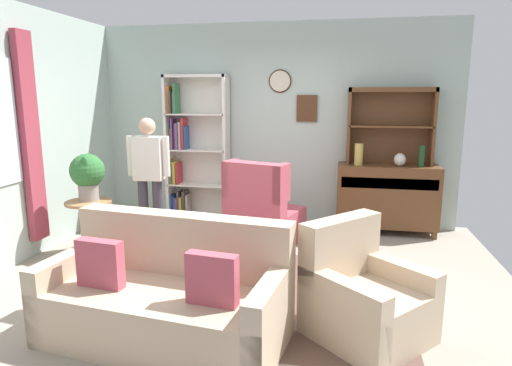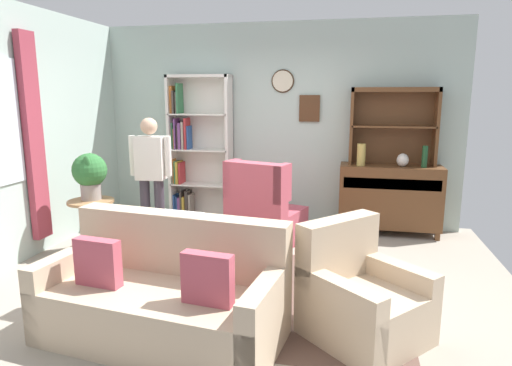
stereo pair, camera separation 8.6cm
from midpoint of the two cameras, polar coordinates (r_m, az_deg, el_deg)
name	(u,v)px [view 2 (the right image)]	position (r m, az deg, el deg)	size (l,w,h in m)	color
ground_plane	(242,279)	(4.59, -1.23, -12.28)	(5.40, 4.60, 0.02)	#9E9384
wall_back	(278,125)	(6.31, 3.21, 7.45)	(5.00, 0.09, 2.80)	#ADC1B7
wall_left	(9,136)	(5.36, -28.81, 5.35)	(0.16, 4.20, 2.80)	#ADC1B7
area_rug	(255,292)	(4.27, 0.50, -13.91)	(2.69, 2.13, 0.01)	brown
bookshelf	(195,152)	(6.46, -7.45, 3.96)	(0.90, 0.30, 2.10)	silver
sideboard	(389,196)	(6.12, 17.19, -1.63)	(1.30, 0.45, 0.92)	brown
sideboard_hutch	(394,116)	(6.09, 17.68, 8.27)	(1.10, 0.26, 1.00)	brown
vase_tall	(361,155)	(5.92, 13.81, 3.57)	(0.11, 0.11, 0.29)	tan
vase_round	(403,160)	(5.98, 18.76, 2.81)	(0.15, 0.15, 0.17)	beige
bottle_wine	(425,157)	(5.99, 21.29, 3.18)	(0.07, 0.07, 0.28)	#194223
couch_floral	(165,297)	(3.53, -10.99, -14.27)	(1.89, 1.07, 0.90)	#C6AD8E
armchair_floral	(361,301)	(3.57, 14.08, -14.50)	(1.08, 1.08, 0.88)	#C6AD8E
wingback_chair	(264,214)	(5.46, 1.43, -4.01)	(0.99, 1.00, 1.05)	#B74C5B
plant_stand	(92,221)	(5.48, -19.91, -4.57)	(0.52, 0.52, 0.63)	#997047
potted_plant_large	(90,173)	(5.41, -20.20, 1.25)	(0.39, 0.39, 0.54)	gray
person_reading	(151,172)	(5.48, -12.93, 1.37)	(0.53, 0.23, 1.56)	#38333D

